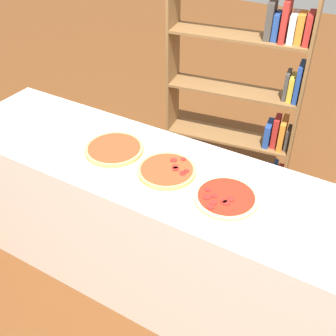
{
  "coord_description": "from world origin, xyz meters",
  "views": [
    {
      "loc": [
        0.82,
        -1.4,
        2.14
      ],
      "look_at": [
        0.0,
        0.0,
        0.91
      ],
      "focal_mm": 44.84,
      "sensor_mm": 36.0,
      "label": 1
    }
  ],
  "objects_px": {
    "pizza_plain_0": "(114,149)",
    "pizza_pepperoni_1": "(167,170)",
    "pizza_pepperoni_2": "(226,197)",
    "bookshelf": "(250,91)"
  },
  "relations": [
    {
      "from": "pizza_plain_0",
      "to": "pizza_pepperoni_1",
      "type": "distance_m",
      "value": 0.33
    },
    {
      "from": "bookshelf",
      "to": "pizza_pepperoni_1",
      "type": "bearing_deg",
      "value": -88.77
    },
    {
      "from": "pizza_pepperoni_1",
      "to": "bookshelf",
      "type": "xyz_separation_m",
      "value": [
        -0.03,
        1.19,
        -0.1
      ]
    },
    {
      "from": "pizza_pepperoni_1",
      "to": "pizza_pepperoni_2",
      "type": "distance_m",
      "value": 0.33
    },
    {
      "from": "pizza_plain_0",
      "to": "pizza_pepperoni_2",
      "type": "xyz_separation_m",
      "value": [
        0.66,
        -0.06,
        -0.0
      ]
    },
    {
      "from": "pizza_plain_0",
      "to": "bookshelf",
      "type": "bearing_deg",
      "value": 75.43
    },
    {
      "from": "pizza_pepperoni_1",
      "to": "bookshelf",
      "type": "distance_m",
      "value": 1.19
    },
    {
      "from": "pizza_pepperoni_1",
      "to": "pizza_pepperoni_2",
      "type": "relative_size",
      "value": 0.98
    },
    {
      "from": "pizza_plain_0",
      "to": "pizza_pepperoni_1",
      "type": "height_order",
      "value": "pizza_pepperoni_1"
    },
    {
      "from": "pizza_pepperoni_1",
      "to": "pizza_pepperoni_2",
      "type": "xyz_separation_m",
      "value": [
        0.33,
        -0.04,
        -0.0
      ]
    }
  ]
}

